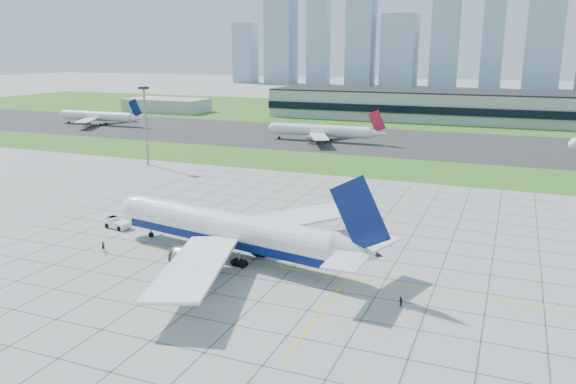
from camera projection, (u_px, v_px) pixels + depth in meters
name	position (u px, v px, depth m)	size (l,w,h in m)	color
ground	(255.00, 259.00, 102.01)	(1400.00, 1400.00, 0.00)	#9F9F9A
grass_median	(373.00, 167.00, 182.88)	(700.00, 35.00, 0.04)	#326F1F
asphalt_taxiway	(405.00, 142.00, 232.30)	(700.00, 75.00, 0.04)	#383838
grass_far	(440.00, 115.00, 331.15)	(700.00, 145.00, 0.04)	#326F1F
apron_markings	(281.00, 241.00, 111.82)	(120.00, 130.00, 0.03)	#474744
terminal	(513.00, 108.00, 292.07)	(260.00, 43.00, 15.80)	#B7B7B2
service_block	(167.00, 105.00, 348.02)	(50.00, 25.00, 8.00)	#B7B7B2
light_mast	(145.00, 116.00, 181.96)	(2.50, 2.50, 25.60)	gray
city_skyline	(470.00, 28.00, 558.00)	(523.00, 32.40, 160.00)	#90A6BC
airliner	(230.00, 230.00, 102.20)	(58.10, 58.36, 18.42)	white
pushback_tug	(117.00, 223.00, 119.72)	(8.38, 3.72, 2.30)	white
crew_near	(103.00, 246.00, 105.79)	(0.70, 0.46, 1.92)	black
crew_far	(401.00, 302.00, 82.77)	(0.77, 0.60, 1.59)	black
distant_jet_0	(98.00, 116.00, 285.33)	(48.81, 42.66, 14.08)	white
distant_jet_1	(322.00, 131.00, 233.47)	(48.45, 42.66, 14.08)	white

